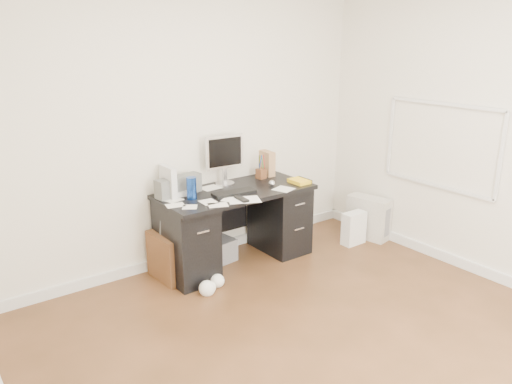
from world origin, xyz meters
TOP-DOWN VIEW (x-y plane):
  - ground at (0.00, 0.00)m, footprint 4.00×4.00m
  - room_shell at (0.03, 0.03)m, footprint 4.02×4.02m
  - desk at (0.30, 1.65)m, footprint 1.50×0.70m
  - loose_papers at (0.10, 1.60)m, footprint 1.10×0.60m
  - lcd_monitor at (0.32, 1.87)m, footprint 0.42×0.26m
  - keyboard at (0.22, 1.55)m, footprint 0.43×0.18m
  - computer_mouse at (0.65, 1.54)m, footprint 0.08×0.08m
  - travel_mug at (-0.17, 1.66)m, footprint 0.10×0.10m
  - white_binder at (-0.30, 1.85)m, footprint 0.12×0.25m
  - magazine_file at (0.87, 1.91)m, footprint 0.13×0.23m
  - pen_cup at (0.74, 1.83)m, footprint 0.11×0.11m
  - yellow_book at (0.95, 1.47)m, footprint 0.16×0.20m
  - paper_remote at (0.19, 1.35)m, footprint 0.35×0.33m
  - office_chair at (-0.19, 1.69)m, footprint 0.59×0.59m
  - pc_tower at (1.85, 1.31)m, footprint 0.29×0.50m
  - shopping_bag at (1.58, 1.27)m, footprint 0.27×0.19m
  - wicker_basket at (-0.30, 1.73)m, footprint 0.46×0.46m
  - desk_printer at (0.12, 1.79)m, footprint 0.43×0.37m

SIDE VIEW (x-z plane):
  - ground at x=0.00m, z-range 0.00..0.00m
  - desk_printer at x=0.12m, z-range 0.00..0.23m
  - shopping_bag at x=1.58m, z-range 0.00..0.36m
  - wicker_basket at x=-0.30m, z-range 0.00..0.43m
  - pc_tower at x=1.85m, z-range 0.00..0.46m
  - desk at x=0.30m, z-range 0.02..0.77m
  - office_chair at x=-0.19m, z-range 0.00..0.93m
  - loose_papers at x=0.10m, z-range 0.75..0.75m
  - paper_remote at x=0.19m, z-range 0.75..0.77m
  - keyboard at x=0.22m, z-range 0.75..0.77m
  - yellow_book at x=0.95m, z-range 0.75..0.79m
  - computer_mouse at x=0.65m, z-range 0.75..0.81m
  - travel_mug at x=-0.17m, z-range 0.75..0.95m
  - pen_cup at x=0.74m, z-range 0.75..1.00m
  - magazine_file at x=0.87m, z-range 0.75..1.01m
  - white_binder at x=-0.30m, z-range 0.75..1.03m
  - lcd_monitor at x=0.32m, z-range 0.75..1.25m
  - room_shell at x=0.03m, z-range 0.30..3.01m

